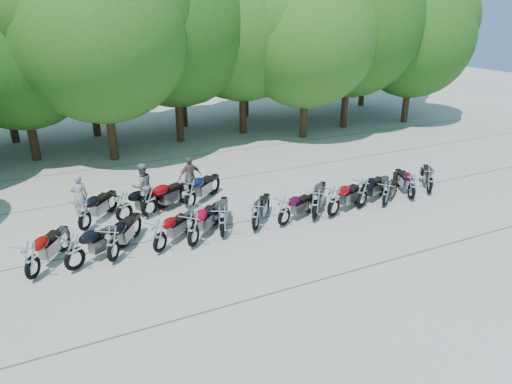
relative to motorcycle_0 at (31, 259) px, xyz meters
name	(u,v)px	position (x,y,z in m)	size (l,w,h in m)	color
ground	(274,236)	(7.56, -0.54, -0.69)	(90.00, 90.00, 0.00)	gray
tree_2	(17,53)	(0.31, 12.30, 4.63)	(7.31, 7.31, 8.97)	#3A2614
tree_3	(99,31)	(3.99, 10.70, 5.63)	(8.70, 8.70, 10.67)	#3A2614
tree_4	(173,21)	(8.10, 12.55, 5.95)	(9.13, 9.13, 11.20)	#3A2614
tree_5	(242,22)	(12.18, 12.66, 5.89)	(9.04, 9.04, 11.10)	#3A2614
tree_6	(307,36)	(15.12, 10.27, 5.13)	(8.00, 8.00, 9.82)	#3A2614
tree_7	(351,24)	(18.77, 11.24, 5.70)	(8.79, 8.79, 10.79)	#3A2614
tree_8	(414,38)	(23.40, 10.66, 4.79)	(7.53, 7.53, 9.25)	#3A2614
tree_11	(85,42)	(3.80, 15.88, 4.81)	(7.56, 7.56, 9.28)	#3A2614
tree_12	(179,35)	(9.36, 15.92, 5.04)	(7.88, 7.88, 9.67)	#3A2614
tree_13	(245,28)	(14.25, 16.93, 5.35)	(8.31, 8.31, 10.20)	#3A2614
tree_14	(306,31)	(18.24, 15.55, 5.14)	(8.02, 8.02, 9.84)	#3A2614
tree_15	(369,11)	(24.18, 16.48, 6.34)	(9.67, 9.67, 11.86)	#3A2614
motorcycle_0	(31,259)	(0.00, 0.00, 0.00)	(0.74, 2.43, 1.37)	#7E0804
motorcycle_1	(74,251)	(1.15, -0.04, 0.01)	(0.75, 2.47, 1.40)	black
motorcycle_2	(112,243)	(2.26, 0.02, 0.01)	(0.75, 2.45, 1.39)	black
motorcycle_3	(160,235)	(3.71, -0.03, -0.04)	(0.70, 2.29, 1.29)	#780407
motorcycle_4	(193,229)	(4.79, -0.13, 0.01)	(0.75, 2.48, 1.40)	maroon
motorcycle_5	(222,221)	(5.89, 0.10, -0.03)	(0.70, 2.31, 1.31)	black
motorcycle_6	(256,215)	(7.12, 0.04, -0.05)	(0.69, 2.26, 1.28)	black
motorcycle_7	(284,211)	(8.21, -0.04, -0.05)	(0.69, 2.26, 1.28)	#370719
motorcycle_8	(315,203)	(9.47, -0.10, 0.02)	(0.77, 2.51, 1.42)	black
motorcycle_9	(334,201)	(10.24, -0.17, 0.02)	(0.76, 2.51, 1.42)	maroon
motorcycle_10	(362,192)	(11.73, 0.09, 0.02)	(0.76, 2.49, 1.41)	black
motorcycle_11	(386,193)	(12.66, -0.20, -0.10)	(0.63, 2.06, 1.17)	black
motorcycle_12	(412,186)	(14.07, -0.12, -0.05)	(0.69, 2.26, 1.28)	#3A071E
motorcycle_13	(431,180)	(15.22, 0.04, -0.05)	(0.69, 2.26, 1.28)	black
motorcycle_14	(84,214)	(1.70, 2.59, 0.01)	(0.75, 2.46, 1.39)	black
motorcycle_15	(124,206)	(3.08, 2.69, 0.00)	(0.74, 2.44, 1.38)	black
motorcycle_16	(149,200)	(4.01, 2.74, 0.04)	(0.78, 2.58, 1.46)	#910508
motorcycle_17	(190,193)	(5.61, 2.80, 0.03)	(0.77, 2.54, 1.43)	#0B1434
rider_0	(79,196)	(1.71, 3.99, 0.15)	(0.61, 0.40, 1.68)	#949396
rider_1	(142,185)	(4.04, 3.91, 0.22)	(0.88, 0.68, 1.81)	gray
rider_2	(190,176)	(6.08, 4.21, 0.17)	(1.00, 0.42, 1.71)	brown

